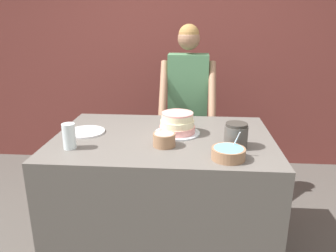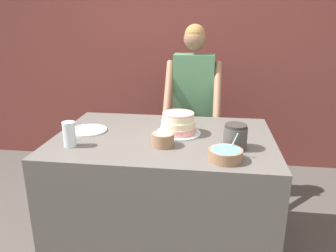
{
  "view_description": "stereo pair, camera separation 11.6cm",
  "coord_description": "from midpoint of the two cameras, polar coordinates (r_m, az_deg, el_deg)",
  "views": [
    {
      "loc": [
        0.19,
        -1.55,
        1.63
      ],
      "look_at": [
        0.04,
        0.44,
        0.98
      ],
      "focal_mm": 35.0,
      "sensor_mm": 36.0,
      "label": 1
    },
    {
      "loc": [
        0.31,
        -1.54,
        1.63
      ],
      "look_at": [
        0.04,
        0.44,
        0.98
      ],
      "focal_mm": 35.0,
      "sensor_mm": 36.0,
      "label": 2
    }
  ],
  "objects": [
    {
      "name": "cake",
      "position": [
        2.21,
        0.14,
        0.31
      ],
      "size": [
        0.31,
        0.31,
        0.15
      ],
      "color": "silver",
      "rests_on": "counter"
    },
    {
      "name": "counter",
      "position": [
        2.37,
        -2.23,
        -11.93
      ],
      "size": [
        1.45,
        0.99,
        0.89
      ],
      "color": "#5B5651",
      "rests_on": "ground_plane"
    },
    {
      "name": "stoneware_jar",
      "position": [
        2.01,
        10.14,
        -1.64
      ],
      "size": [
        0.14,
        0.14,
        0.15
      ],
      "color": "#4C4742",
      "rests_on": "counter"
    },
    {
      "name": "person_baker",
      "position": [
        2.94,
        2.33,
        5.21
      ],
      "size": [
        0.48,
        0.44,
        1.59
      ],
      "color": "#2D2D38",
      "rests_on": "ground_plane"
    },
    {
      "name": "ceramic_plate",
      "position": [
        2.33,
        -15.51,
        -0.99
      ],
      "size": [
        0.26,
        0.26,
        0.01
      ],
      "color": "silver",
      "rests_on": "counter"
    },
    {
      "name": "drinking_glass",
      "position": [
        2.06,
        -18.4,
        -1.7
      ],
      "size": [
        0.08,
        0.08,
        0.16
      ],
      "color": "silver",
      "rests_on": "counter"
    },
    {
      "name": "wall_back",
      "position": [
        3.7,
        0.58,
        13.01
      ],
      "size": [
        10.0,
        0.05,
        2.6
      ],
      "color": "brown",
      "rests_on": "ground_plane"
    },
    {
      "name": "frosting_bowl_blue",
      "position": [
        1.84,
        8.7,
        -4.67
      ],
      "size": [
        0.19,
        0.19,
        0.15
      ],
      "color": "#936B4C",
      "rests_on": "counter"
    },
    {
      "name": "frosting_bowl_pink",
      "position": [
        2.0,
        -2.32,
        -2.32
      ],
      "size": [
        0.14,
        0.14,
        0.08
      ],
      "color": "#936B4C",
      "rests_on": "counter"
    }
  ]
}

